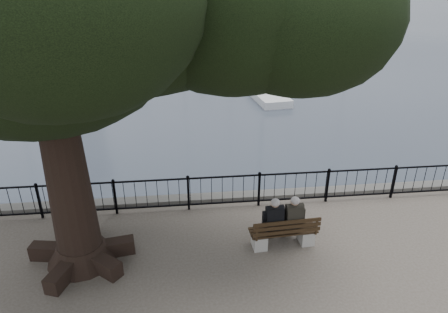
{
  "coord_description": "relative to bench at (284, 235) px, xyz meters",
  "views": [
    {
      "loc": [
        -1.04,
        -7.18,
        6.15
      ],
      "look_at": [
        0.0,
        2.5,
        1.6
      ],
      "focal_mm": 32.0,
      "sensor_mm": 36.0,
      "label": 1
    }
  ],
  "objects": [
    {
      "name": "harbor",
      "position": [
        -1.26,
        2.4,
        -0.8
      ],
      "size": [
        260.0,
        260.0,
        1.2
      ],
      "color": "#494743",
      "rests_on": "ground"
    },
    {
      "name": "railing",
      "position": [
        -1.26,
        1.9,
        0.26
      ],
      "size": [
        22.06,
        0.06,
        1.0
      ],
      "color": "black",
      "rests_on": "ground"
    },
    {
      "name": "bench",
      "position": [
        0.0,
        0.0,
        0.0
      ],
      "size": [
        1.68,
        0.6,
        0.87
      ],
      "color": "gray",
      "rests_on": "ground"
    },
    {
      "name": "person_left",
      "position": [
        -0.28,
        0.08,
        0.33
      ],
      "size": [
        0.42,
        0.7,
        1.38
      ],
      "color": "black",
      "rests_on": "ground"
    },
    {
      "name": "person_right",
      "position": [
        0.2,
        0.11,
        0.33
      ],
      "size": [
        0.42,
        0.7,
        1.38
      ],
      "color": "black",
      "rests_on": "ground"
    },
    {
      "name": "lion_monument",
      "position": [
        0.74,
        49.33,
        1.0
      ],
      "size": [
        6.23,
        6.23,
        9.13
      ],
      "color": "#494743",
      "rests_on": "ground"
    },
    {
      "name": "sailboat_a",
      "position": [
        -12.17,
        16.63,
        -0.99
      ],
      "size": [
        3.61,
        5.8,
        10.85
      ],
      "color": "white",
      "rests_on": "ground"
    },
    {
      "name": "sailboat_b",
      "position": [
        -2.09,
        25.36,
        -0.99
      ],
      "size": [
        1.88,
        5.04,
        9.95
      ],
      "color": "white",
      "rests_on": "ground"
    },
    {
      "name": "sailboat_c",
      "position": [
        2.75,
        16.37,
        -0.96
      ],
      "size": [
        2.45,
        6.27,
        12.61
      ],
      "color": "white",
      "rests_on": "ground"
    },
    {
      "name": "sailboat_d",
      "position": [
        10.0,
        21.08,
        -1.03
      ],
      "size": [
        3.03,
        4.93,
        8.29
      ],
      "color": "white",
      "rests_on": "ground"
    },
    {
      "name": "sailboat_f",
      "position": [
        2.41,
        30.89,
        -0.97
      ],
      "size": [
        2.98,
        5.42,
        10.99
      ],
      "color": "white",
      "rests_on": "ground"
    },
    {
      "name": "sailboat_g",
      "position": [
        8.81,
        32.14,
        -0.99
      ],
      "size": [
        1.92,
        5.48,
        10.73
      ],
      "color": "white",
      "rests_on": "ground"
    },
    {
      "name": "sailboat_h",
      "position": [
        -6.63,
        36.32,
        -0.93
      ],
      "size": [
        2.31,
        5.54,
        12.66
      ],
      "color": "white",
      "rests_on": "ground"
    }
  ]
}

